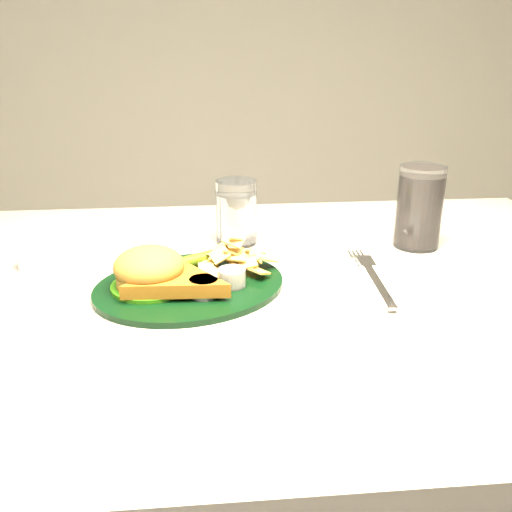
% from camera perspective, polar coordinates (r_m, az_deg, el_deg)
% --- Properties ---
extents(table, '(1.20, 0.80, 0.75)m').
position_cam_1_polar(table, '(1.02, -1.14, -22.46)').
color(table, '#AEA79D').
rests_on(table, ground).
extents(dinner_plate, '(0.33, 0.31, 0.06)m').
position_cam_1_polar(dinner_plate, '(0.78, -6.69, -1.29)').
color(dinner_plate, black).
rests_on(dinner_plate, table).
extents(water_glass, '(0.08, 0.08, 0.11)m').
position_cam_1_polar(water_glass, '(0.95, -1.98, 4.40)').
color(water_glass, white).
rests_on(water_glass, table).
extents(cola_glass, '(0.08, 0.08, 0.13)m').
position_cam_1_polar(cola_glass, '(0.97, 16.02, 4.72)').
color(cola_glass, black).
rests_on(cola_glass, table).
extents(fork_napkin, '(0.15, 0.19, 0.01)m').
position_cam_1_polar(fork_napkin, '(0.81, 12.02, -2.69)').
color(fork_napkin, silver).
rests_on(fork_napkin, table).
extents(ramekin, '(0.04, 0.04, 0.03)m').
position_cam_1_polar(ramekin, '(0.92, -21.55, -0.31)').
color(ramekin, silver).
rests_on(ramekin, table).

